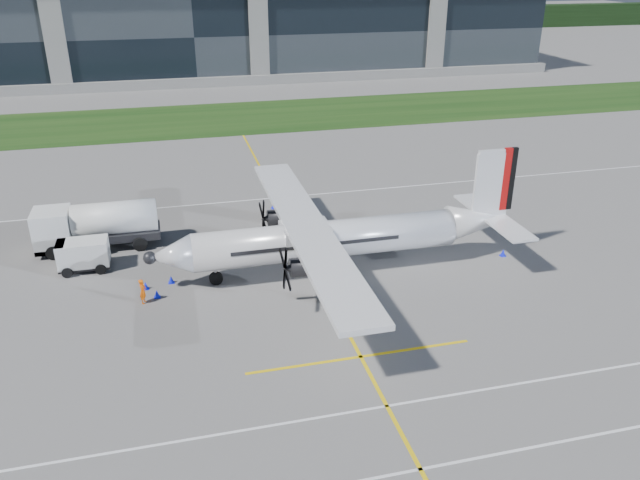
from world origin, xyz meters
The scene contains 14 objects.
ground centered at (0.00, 40.00, 0.00)m, with size 400.00×400.00×0.00m, color #565451.
grass_strip centered at (0.00, 48.00, 0.02)m, with size 400.00×18.00×0.04m, color black.
terminal_building centered at (0.00, 80.00, 7.50)m, with size 120.00×20.00×15.00m, color black.
tree_line centered at (0.00, 140.00, 3.00)m, with size 400.00×6.00×6.00m, color black.
yellow_taxiway_centerline centered at (3.00, 10.00, 0.01)m, with size 0.20×70.00×0.01m, color yellow.
turboprop_aircraft centered at (4.56, 3.68, 3.75)m, with size 24.12×25.01×7.50m, color silver, non-canonical shape.
fuel_tanker_truck centered at (-11.55, 11.24, 1.65)m, with size 8.78×2.85×3.29m, color silver, non-canonical shape.
baggage_tug centered at (-11.64, 7.88, 1.02)m, with size 3.41×2.05×2.05m, color silver, non-canonical shape.
ground_crew_person centered at (-7.88, 2.44, 0.89)m, with size 0.73×0.52×1.79m, color #F25907.
safety_cone_fwd centered at (-7.79, 4.15, 0.25)m, with size 0.36×0.36×0.50m, color #0D17ED.
safety_cone_stbdwing centered at (2.32, 15.65, 0.25)m, with size 0.36×0.36×0.50m, color #0D17ED.
safety_cone_nose_port centered at (-7.12, 2.90, 0.25)m, with size 0.36×0.36×0.50m, color #0D17ED.
safety_cone_nose_stbd centered at (-6.23, 4.59, 0.25)m, with size 0.36×0.36×0.50m, color #0D17ED.
safety_cone_tail centered at (16.10, 2.99, 0.25)m, with size 0.36×0.36×0.50m, color #0D17ED.
Camera 1 is at (-5.56, -31.46, 18.85)m, focal length 35.00 mm.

